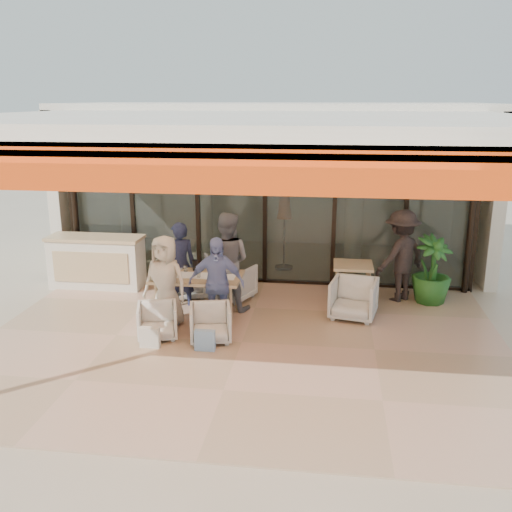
# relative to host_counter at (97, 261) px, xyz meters

# --- Properties ---
(ground) EXTENTS (70.00, 70.00, 0.00)m
(ground) POSITION_rel_host_counter_xyz_m (3.25, -2.30, -0.53)
(ground) COLOR #C6B293
(ground) RESTS_ON ground
(terrace_floor) EXTENTS (8.00, 6.00, 0.01)m
(terrace_floor) POSITION_rel_host_counter_xyz_m (3.25, -2.30, -0.53)
(terrace_floor) COLOR tan
(terrace_floor) RESTS_ON ground
(terrace_structure) EXTENTS (8.00, 6.00, 3.40)m
(terrace_structure) POSITION_rel_host_counter_xyz_m (3.25, -2.56, 2.72)
(terrace_structure) COLOR silver
(terrace_structure) RESTS_ON ground
(glass_storefront) EXTENTS (8.08, 0.10, 3.20)m
(glass_storefront) POSITION_rel_host_counter_xyz_m (3.25, 0.70, 1.07)
(glass_storefront) COLOR #9EADA3
(glass_storefront) RESTS_ON ground
(interior_block) EXTENTS (9.05, 3.62, 3.52)m
(interior_block) POSITION_rel_host_counter_xyz_m (3.25, 3.02, 1.70)
(interior_block) COLOR silver
(interior_block) RESTS_ON ground
(host_counter) EXTENTS (1.85, 0.65, 1.04)m
(host_counter) POSITION_rel_host_counter_xyz_m (0.00, 0.00, 0.00)
(host_counter) COLOR silver
(host_counter) RESTS_ON ground
(dining_table) EXTENTS (1.50, 0.90, 0.93)m
(dining_table) POSITION_rel_host_counter_xyz_m (2.33, -1.30, 0.15)
(dining_table) COLOR #D6B182
(dining_table) RESTS_ON ground
(chair_far_left) EXTENTS (0.75, 0.73, 0.61)m
(chair_far_left) POSITION_rel_host_counter_xyz_m (1.91, -0.35, -0.23)
(chair_far_left) COLOR silver
(chair_far_left) RESTS_ON ground
(chair_far_right) EXTENTS (0.92, 0.89, 0.74)m
(chair_far_right) POSITION_rel_host_counter_xyz_m (2.75, -0.35, -0.16)
(chair_far_right) COLOR silver
(chair_far_right) RESTS_ON ground
(chair_near_left) EXTENTS (0.73, 0.70, 0.61)m
(chair_near_left) POSITION_rel_host_counter_xyz_m (1.91, -2.25, -0.22)
(chair_near_left) COLOR silver
(chair_near_left) RESTS_ON ground
(chair_near_right) EXTENTS (0.73, 0.70, 0.64)m
(chair_near_right) POSITION_rel_host_counter_xyz_m (2.75, -2.25, -0.21)
(chair_near_right) COLOR silver
(chair_near_right) RESTS_ON ground
(diner_navy) EXTENTS (0.67, 0.56, 1.56)m
(diner_navy) POSITION_rel_host_counter_xyz_m (1.91, -0.85, 0.25)
(diner_navy) COLOR #1A1C3A
(diner_navy) RESTS_ON ground
(diner_grey) EXTENTS (0.90, 0.73, 1.75)m
(diner_grey) POSITION_rel_host_counter_xyz_m (2.75, -0.85, 0.34)
(diner_grey) COLOR slate
(diner_grey) RESTS_ON ground
(diner_cream) EXTENTS (0.83, 0.62, 1.53)m
(diner_cream) POSITION_rel_host_counter_xyz_m (1.91, -1.75, 0.23)
(diner_cream) COLOR beige
(diner_cream) RESTS_ON ground
(diner_periwinkle) EXTENTS (0.92, 0.42, 1.54)m
(diner_periwinkle) POSITION_rel_host_counter_xyz_m (2.75, -1.75, 0.24)
(diner_periwinkle) COLOR #7786C6
(diner_periwinkle) RESTS_ON ground
(tote_bag_cream) EXTENTS (0.30, 0.10, 0.34)m
(tote_bag_cream) POSITION_rel_host_counter_xyz_m (1.91, -2.65, -0.36)
(tote_bag_cream) COLOR silver
(tote_bag_cream) RESTS_ON ground
(tote_bag_blue) EXTENTS (0.30, 0.10, 0.34)m
(tote_bag_blue) POSITION_rel_host_counter_xyz_m (2.75, -2.65, -0.36)
(tote_bag_blue) COLOR #99BFD8
(tote_bag_blue) RESTS_ON ground
(side_table) EXTENTS (0.70, 0.70, 0.74)m
(side_table) POSITION_rel_host_counter_xyz_m (4.96, -0.25, 0.11)
(side_table) COLOR #D6B182
(side_table) RESTS_ON ground
(side_chair) EXTENTS (0.86, 0.83, 0.76)m
(side_chair) POSITION_rel_host_counter_xyz_m (4.96, -1.00, -0.15)
(side_chair) COLOR silver
(side_chair) RESTS_ON ground
(standing_woman) EXTENTS (1.25, 1.20, 1.71)m
(standing_woman) POSITION_rel_host_counter_xyz_m (5.82, -0.00, 0.32)
(standing_woman) COLOR black
(standing_woman) RESTS_ON ground
(potted_palm) EXTENTS (0.98, 0.98, 1.26)m
(potted_palm) POSITION_rel_host_counter_xyz_m (6.37, -0.07, 0.10)
(potted_palm) COLOR #1E5919
(potted_palm) RESTS_ON ground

